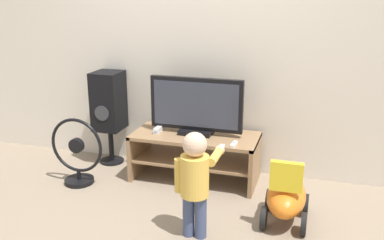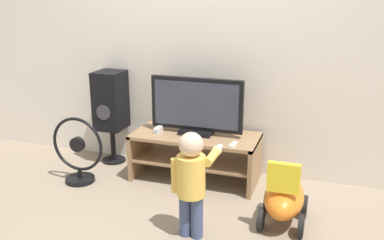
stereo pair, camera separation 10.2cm
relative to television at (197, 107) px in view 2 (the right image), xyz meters
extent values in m
plane|color=gray|center=(0.00, -0.28, -0.69)|extent=(16.00, 16.00, 0.00)
cube|color=silver|center=(0.00, 0.31, 0.61)|extent=(10.00, 0.06, 2.60)
cube|color=#93704C|center=(0.00, -0.02, -0.27)|extent=(1.14, 0.52, 0.03)
cube|color=#93704C|center=(0.00, -0.02, -0.49)|extent=(1.10, 0.48, 0.02)
cube|color=#93704C|center=(-0.55, -0.02, -0.47)|extent=(0.04, 0.52, 0.44)
cube|color=#93704C|center=(0.55, -0.02, -0.47)|extent=(0.04, 0.52, 0.44)
cube|color=black|center=(0.00, 0.00, -0.23)|extent=(0.30, 0.20, 0.04)
cube|color=black|center=(0.00, 0.00, 0.03)|extent=(0.85, 0.05, 0.48)
cube|color=#333847|center=(0.00, -0.03, 0.03)|extent=(0.78, 0.01, 0.41)
cube|color=white|center=(-0.35, -0.05, -0.23)|extent=(0.05, 0.18, 0.05)
cube|color=#3F8CE5|center=(-0.35, -0.14, -0.23)|extent=(0.03, 0.00, 0.01)
cube|color=white|center=(0.39, -0.20, -0.24)|extent=(0.05, 0.13, 0.02)
cylinder|color=#337FD8|center=(0.39, -0.20, -0.23)|extent=(0.01, 0.01, 0.00)
cylinder|color=#3F4C72|center=(0.23, -0.96, -0.53)|extent=(0.08, 0.08, 0.32)
cylinder|color=#3F4C72|center=(0.32, -0.96, -0.53)|extent=(0.08, 0.08, 0.32)
cylinder|color=#E5B74C|center=(0.27, -0.96, -0.22)|extent=(0.20, 0.20, 0.29)
sphere|color=beige|center=(0.27, -0.96, 0.01)|extent=(0.17, 0.17, 0.17)
cylinder|color=#E5B74C|center=(0.16, -0.96, -0.23)|extent=(0.06, 0.06, 0.25)
cylinder|color=#E5B74C|center=(0.39, -0.84, -0.11)|extent=(0.06, 0.25, 0.06)
sphere|color=beige|center=(0.39, -0.71, -0.11)|extent=(0.07, 0.07, 0.07)
cube|color=white|center=(0.39, -0.67, -0.11)|extent=(0.03, 0.13, 0.02)
cylinder|color=black|center=(-0.94, 0.12, -0.68)|extent=(0.24, 0.24, 0.02)
cylinder|color=black|center=(-0.94, 0.12, -0.51)|extent=(0.05, 0.05, 0.36)
cube|color=black|center=(-0.94, 0.12, -0.04)|extent=(0.27, 0.29, 0.58)
cylinder|color=#38383D|center=(-0.94, -0.03, -0.13)|extent=(0.15, 0.01, 0.15)
cylinder|color=black|center=(-0.99, -0.42, -0.67)|extent=(0.26, 0.26, 0.04)
cylinder|color=black|center=(-0.99, -0.42, -0.61)|extent=(0.04, 0.04, 0.08)
torus|color=black|center=(-0.99, -0.42, -0.33)|extent=(0.51, 0.03, 0.51)
cylinder|color=black|center=(-0.99, -0.42, -0.33)|extent=(0.13, 0.05, 0.13)
ellipsoid|color=orange|center=(0.88, -0.56, -0.49)|extent=(0.29, 0.55, 0.24)
cube|color=yellow|center=(0.88, -0.71, -0.25)|extent=(0.23, 0.05, 0.22)
cylinder|color=black|center=(0.73, -0.41, -0.61)|extent=(0.04, 0.17, 0.17)
cylinder|color=black|center=(1.02, -0.41, -0.61)|extent=(0.04, 0.17, 0.17)
cylinder|color=black|center=(0.73, -0.71, -0.61)|extent=(0.04, 0.17, 0.17)
cylinder|color=black|center=(1.02, -0.71, -0.61)|extent=(0.04, 0.17, 0.17)
camera|label=1|loc=(1.04, -3.55, 1.01)|focal=40.00mm
camera|label=2|loc=(1.14, -3.52, 1.01)|focal=40.00mm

